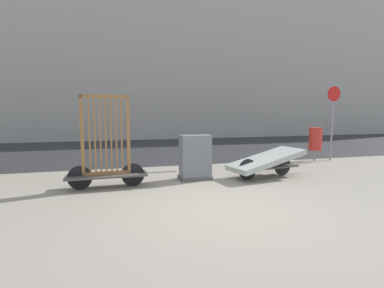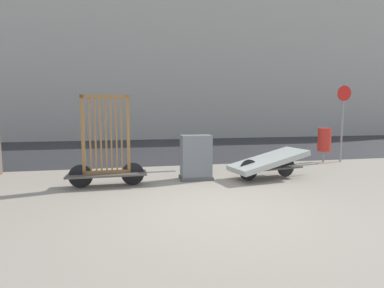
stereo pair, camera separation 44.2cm
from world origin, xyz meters
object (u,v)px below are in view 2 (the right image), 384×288
Objects in this scene: utility_cabinet at (196,159)px; trash_bin at (324,140)px; bike_cart_with_bedframe at (107,157)px; bike_cart_with_mattress at (268,162)px; sign_post at (343,113)px.

trash_bin reaches higher than utility_cabinet.
bike_cart_with_mattress is (3.93, 0.00, -0.25)m from bike_cart_with_bedframe.
sign_post is (7.52, 1.90, 0.97)m from bike_cart_with_bedframe.
utility_cabinet is 5.74m from sign_post.
trash_bin is at bearing 22.16° from bike_cart_with_mattress.
utility_cabinet is at bearing 6.32° from bike_cart_with_bedframe.
sign_post is at bearing 17.08° from bike_cart_with_mattress.
utility_cabinet is 5.02m from trash_bin.
sign_post reaches higher than trash_bin.
trash_bin is (6.87, 1.90, 0.07)m from bike_cart_with_bedframe.
utility_cabinet is at bearing -161.18° from trash_bin.
sign_post is at bearing 12.82° from bike_cart_with_bedframe.
bike_cart_with_bedframe is 0.95× the size of bike_cart_with_mattress.
utility_cabinet is (-1.81, 0.29, 0.09)m from bike_cart_with_mattress.
bike_cart_with_bedframe is at bearing -172.33° from utility_cabinet.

